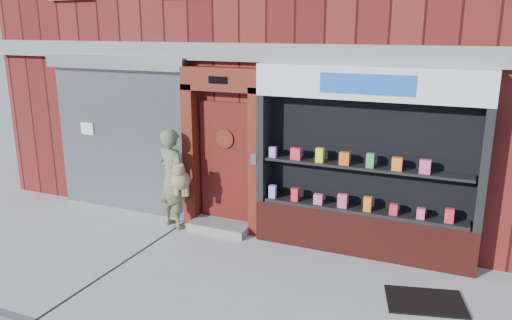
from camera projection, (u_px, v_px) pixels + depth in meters
The scene contains 7 objects.
ground at pixel (212, 281), 7.21m from camera, with size 80.00×80.00×0.00m, color #9E9E99.
building at pixel (332, 7), 11.49m from camera, with size 12.00×8.16×8.00m.
shutter_bay at pixel (121, 125), 9.63m from camera, with size 3.10×0.30×3.04m.
red_door_bay at pixel (223, 150), 8.77m from camera, with size 1.52×0.58×2.90m.
pharmacy_bay at pixel (364, 171), 7.79m from camera, with size 3.50×0.41×3.00m.
woman at pixel (173, 179), 8.95m from camera, with size 0.84×0.65×1.83m.
doormat at pixel (425, 301), 6.65m from camera, with size 1.01×0.71×0.03m, color black.
Camera 1 is at (3.18, -5.72, 3.55)m, focal length 35.00 mm.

